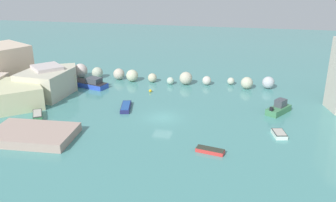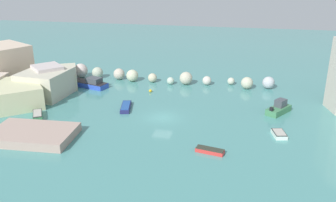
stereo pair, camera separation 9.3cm
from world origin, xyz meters
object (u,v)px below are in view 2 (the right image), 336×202
object	(u,v)px
channel_buoy	(150,91)
moored_boat_2	(279,108)
moored_boat_1	(279,134)
moored_boat_4	(38,115)
stone_dock	(33,134)
moored_boat_6	(210,151)
moored_boat_3	(90,83)
moored_boat_5	(57,133)
moored_boat_0	(126,107)

from	to	relation	value
channel_buoy	moored_boat_2	bearing A→B (deg)	-14.13
moored_boat_1	moored_boat_4	size ratio (longest dim) A/B	0.77
channel_buoy	moored_boat_4	bearing A→B (deg)	-133.04
moored_boat_2	stone_dock	bearing A→B (deg)	150.12
moored_boat_1	channel_buoy	bearing A→B (deg)	44.17
moored_boat_2	moored_boat_6	xyz separation A→B (m)	(-8.29, -13.56, -0.42)
channel_buoy	moored_boat_1	xyz separation A→B (m)	(19.27, -12.67, 0.05)
moored_boat_1	moored_boat_3	size ratio (longest dim) A/B	0.36
channel_buoy	moored_boat_5	world-z (taller)	moored_boat_5
moored_boat_2	moored_boat_3	bearing A→B (deg)	113.63
moored_boat_1	moored_boat_4	distance (m)	31.68
moored_boat_3	moored_boat_6	bearing A→B (deg)	-23.41
moored_boat_1	moored_boat_0	bearing A→B (deg)	64.25
moored_boat_0	moored_boat_3	size ratio (longest dim) A/B	0.61
moored_boat_2	moored_boat_6	size ratio (longest dim) A/B	1.35
stone_dock	moored_boat_2	world-z (taller)	moored_boat_2
moored_boat_1	moored_boat_2	world-z (taller)	moored_boat_2
moored_boat_2	moored_boat_5	size ratio (longest dim) A/B	1.26
moored_boat_2	moored_boat_4	size ratio (longest dim) A/B	1.30
moored_boat_0	moored_boat_3	xyz separation A→B (m)	(-9.15, 8.46, 0.36)
moored_boat_2	moored_boat_6	world-z (taller)	moored_boat_2
channel_buoy	moored_boat_2	world-z (taller)	moored_boat_2
moored_boat_1	moored_boat_6	xyz separation A→B (m)	(-7.79, -5.87, -0.04)
moored_boat_1	moored_boat_3	world-z (taller)	moored_boat_3
moored_boat_5	channel_buoy	bearing A→B (deg)	-66.75
moored_boat_3	moored_boat_4	xyz separation A→B (m)	(-1.58, -14.00, -0.26)
moored_boat_5	moored_boat_6	distance (m)	18.56
moored_boat_4	moored_boat_5	size ratio (longest dim) A/B	0.97
channel_buoy	moored_boat_2	size ratio (longest dim) A/B	0.11
moored_boat_5	moored_boat_1	bearing A→B (deg)	-123.94
stone_dock	moored_boat_0	world-z (taller)	stone_dock
stone_dock	moored_boat_6	xyz separation A→B (m)	(21.02, 0.70, -0.28)
channel_buoy	moored_boat_4	distance (m)	18.18
stone_dock	moored_boat_6	bearing A→B (deg)	1.90
moored_boat_3	moored_boat_5	distance (m)	19.01
channel_buoy	moored_boat_0	world-z (taller)	moored_boat_0
stone_dock	moored_boat_2	distance (m)	32.60
moored_boat_3	moored_boat_5	size ratio (longest dim) A/B	2.08
stone_dock	channel_buoy	world-z (taller)	stone_dock
moored_boat_5	moored_boat_4	bearing A→B (deg)	3.81
moored_boat_1	moored_boat_5	world-z (taller)	same
moored_boat_1	moored_boat_4	bearing A→B (deg)	78.61
moored_boat_0	moored_boat_1	size ratio (longest dim) A/B	1.70
moored_boat_3	moored_boat_4	world-z (taller)	moored_boat_3
moored_boat_4	moored_boat_6	bearing A→B (deg)	47.06
stone_dock	moored_boat_0	xyz separation A→B (m)	(7.86, 11.50, -0.26)
channel_buoy	moored_boat_6	size ratio (longest dim) A/B	0.15
channel_buoy	moored_boat_5	bearing A→B (deg)	-111.55
moored_boat_0	moored_boat_3	world-z (taller)	moored_boat_3
moored_boat_3	moored_boat_0	bearing A→B (deg)	-25.35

